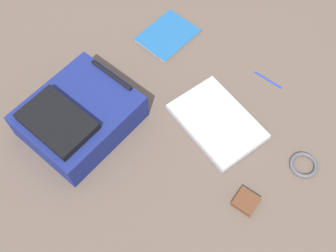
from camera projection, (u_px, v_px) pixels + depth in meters
ground_plane at (166, 128)px, 1.59m from camera, size 3.34×3.34×0.00m
backpack at (78, 117)px, 1.53m from camera, size 0.38×0.44×0.16m
laptop at (217, 122)px, 1.58m from camera, size 0.38×0.28×0.03m
book_red at (168, 35)px, 1.81m from camera, size 0.21×0.26×0.01m
cable_coil at (304, 165)px, 1.50m from camera, size 0.11×0.11×0.02m
pen_black at (268, 79)px, 1.70m from camera, size 0.13×0.02×0.01m
earbud_pouch at (246, 201)px, 1.43m from camera, size 0.09×0.09×0.02m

